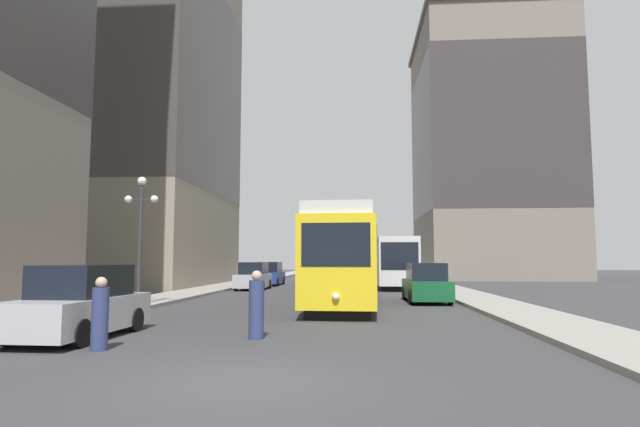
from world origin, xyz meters
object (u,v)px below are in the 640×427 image
object	(u,v)px
transit_bus	(393,260)
lamp_post_left_near	(141,220)
parked_car_left_mid	(80,304)
parked_car_left_far	(270,274)
pedestrian_crossing_near	(100,316)
parked_car_right_far	(426,284)
streetcar	(348,257)
parked_car_left_near	(253,277)
pedestrian_crossing_far	(256,307)

from	to	relation	value
transit_bus	lamp_post_left_near	bearing A→B (deg)	-122.55
parked_car_left_mid	parked_car_left_far	distance (m)	27.68
parked_car_left_far	pedestrian_crossing_near	size ratio (longest dim) A/B	3.12
parked_car_right_far	parked_car_left_far	distance (m)	18.82
parked_car_right_far	parked_car_left_far	world-z (taller)	same
streetcar	parked_car_right_far	xyz separation A→B (m)	(3.61, 1.39, -1.26)
parked_car_left_mid	parked_car_left_near	bearing A→B (deg)	91.58
streetcar	lamp_post_left_near	distance (m)	8.96
parked_car_left_near	parked_car_right_far	xyz separation A→B (m)	(10.13, -9.58, 0.00)
parked_car_left_near	pedestrian_crossing_near	xyz separation A→B (m)	(1.39, -23.06, -0.11)
parked_car_left_mid	pedestrian_crossing_near	xyz separation A→B (m)	(1.39, -1.67, -0.11)
parked_car_left_far	parked_car_left_near	bearing A→B (deg)	-89.77
transit_bus	parked_car_left_far	distance (m)	9.82
streetcar	transit_bus	world-z (taller)	streetcar
transit_bus	pedestrian_crossing_near	distance (m)	28.50
transit_bus	parked_car_left_mid	world-z (taller)	transit_bus
parked_car_left_near	pedestrian_crossing_far	world-z (taller)	parked_car_left_near
parked_car_left_far	lamp_post_left_near	world-z (taller)	lamp_post_left_near
parked_car_left_near	pedestrian_crossing_near	distance (m)	23.10
parked_car_left_far	lamp_post_left_near	distance (m)	20.20
parked_car_right_far	pedestrian_crossing_near	size ratio (longest dim) A/B	2.86
transit_bus	parked_car_left_mid	distance (m)	27.35
parked_car_left_near	parked_car_left_mid	xyz separation A→B (m)	(0.00, -21.39, 0.00)
streetcar	parked_car_right_far	world-z (taller)	streetcar
parked_car_left_mid	lamp_post_left_near	world-z (taller)	lamp_post_left_near
streetcar	pedestrian_crossing_far	bearing A→B (deg)	-99.36
transit_bus	parked_car_left_far	size ratio (longest dim) A/B	2.58
pedestrian_crossing_far	lamp_post_left_near	world-z (taller)	lamp_post_left_near
pedestrian_crossing_near	parked_car_left_near	bearing A→B (deg)	-16.55
lamp_post_left_near	parked_car_right_far	bearing A→B (deg)	18.65
parked_car_right_far	parked_car_left_far	xyz separation A→B (m)	(-10.13, 15.86, 0.00)
parked_car_left_mid	pedestrian_crossing_near	size ratio (longest dim) A/B	2.75
parked_car_right_far	lamp_post_left_near	distance (m)	12.99
transit_bus	parked_car_left_near	xyz separation A→B (m)	(-9.54, -4.22, -1.10)
pedestrian_crossing_near	transit_bus	bearing A→B (deg)	-36.62
parked_car_left_mid	pedestrian_crossing_near	world-z (taller)	parked_car_left_mid
streetcar	pedestrian_crossing_far	size ratio (longest dim) A/B	8.05
parked_car_left_near	parked_car_right_far	size ratio (longest dim) A/B	0.94
parked_car_left_mid	parked_car_left_far	bearing A→B (deg)	91.58
parked_car_left_near	parked_car_left_far	distance (m)	6.29
streetcar	lamp_post_left_near	xyz separation A→B (m)	(-8.42, -2.67, 1.50)
parked_car_left_mid	lamp_post_left_near	xyz separation A→B (m)	(-1.90, 7.75, 2.76)
parked_car_left_far	transit_bus	bearing A→B (deg)	-11.98
streetcar	parked_car_right_far	bearing A→B (deg)	23.18
parked_car_left_near	pedestrian_crossing_near	size ratio (longest dim) A/B	2.68
transit_bus	parked_car_left_far	bearing A→B (deg)	167.87
parked_car_right_far	parked_car_left_far	bearing A→B (deg)	-58.22
parked_car_left_near	transit_bus	bearing A→B (deg)	23.69
transit_bus	lamp_post_left_near	size ratio (longest dim) A/B	2.43
transit_bus	pedestrian_crossing_near	world-z (taller)	transit_bus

